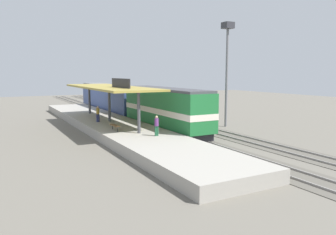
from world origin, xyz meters
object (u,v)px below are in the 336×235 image
locomotive (165,109)px  light_mast (227,52)px  person_waiting (98,113)px  platform_bench (115,126)px  freight_car (149,102)px  person_walking (157,125)px  passenger_carriage_single (109,98)px

locomotive → light_mast: bearing=-1.2°
light_mast → person_waiting: light_mast is taller
locomotive → platform_bench: bearing=-165.9°
freight_car → person_walking: 21.15m
passenger_carriage_single → light_mast: light_mast is taller
freight_car → light_mast: bearing=-77.0°
person_waiting → person_walking: (2.00, -10.14, 0.00)m
locomotive → passenger_carriage_single: 18.00m
light_mast → person_walking: size_ratio=6.84×
platform_bench → person_waiting: size_ratio=0.99×
passenger_carriage_single → light_mast: 20.69m
freight_car → passenger_carriage_single: bearing=136.9°
locomotive → person_waiting: bearing=142.7°
freight_car → person_walking: size_ratio=7.02×
freight_car → person_waiting: size_ratio=7.02×
passenger_carriage_single → person_waiting: passenger_carriage_single is taller
light_mast → person_walking: bearing=-154.5°
locomotive → light_mast: light_mast is taller
platform_bench → passenger_carriage_single: passenger_carriage_single is taller
person_walking → light_mast: bearing=25.5°
locomotive → freight_car: bearing=71.4°
person_walking → locomotive: bearing=56.2°
platform_bench → person_waiting: (0.17, 5.94, 0.51)m
locomotive → passenger_carriage_single: size_ratio=0.72×
platform_bench → light_mast: bearing=5.6°
locomotive → person_walking: bearing=-123.8°
locomotive → person_walking: (-3.82, -5.71, -0.56)m
locomotive → person_waiting: locomotive is taller
locomotive → light_mast: (7.80, -0.17, 5.99)m
person_waiting → freight_car: bearing=41.6°
light_mast → person_waiting: (-13.63, 4.60, -6.54)m
light_mast → person_waiting: bearing=161.3°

